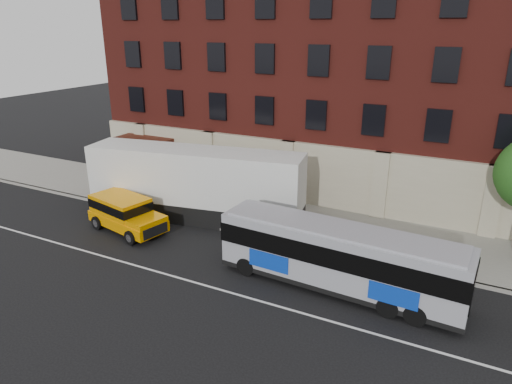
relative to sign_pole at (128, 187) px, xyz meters
The scene contains 9 objects.
ground 10.59m from the sign_pole, 35.87° to the right, with size 120.00×120.00×0.00m, color black.
sidewalk 9.07m from the sign_pole, 18.56° to the left, with size 60.00×6.00×0.15m, color #9A978C.
kerb 8.61m from the sign_pole, ahead, with size 60.00×0.25×0.15m, color #9A978C.
lane_line 10.31m from the sign_pole, 33.60° to the right, with size 60.00×0.12×0.01m, color silver.
building 15.03m from the sign_pole, 51.75° to the left, with size 30.00×12.10×15.00m.
sign_pole is the anchor object (origin of this frame).
city_bus 15.08m from the sign_pole, 12.19° to the right, with size 10.94×2.89×2.97m.
yellow_suv 3.30m from the sign_pole, 52.64° to the right, with size 5.29×3.04×1.97m.
shipping_container 4.76m from the sign_pole, ahead, with size 13.19×4.84×4.31m.
Camera 1 is at (11.06, -14.54, 11.07)m, focal length 32.14 mm.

